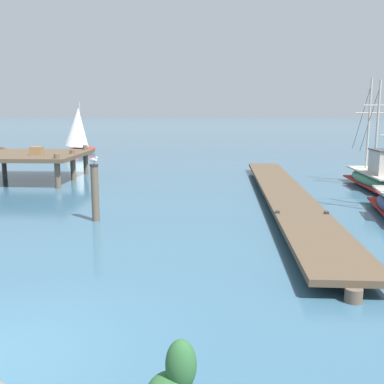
{
  "coord_description": "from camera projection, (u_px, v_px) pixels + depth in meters",
  "views": [
    {
      "loc": [
        4.14,
        -5.96,
        3.84
      ],
      "look_at": [
        1.99,
        7.12,
        1.4
      ],
      "focal_mm": 42.34,
      "sensor_mm": 36.0,
      "label": 1
    }
  ],
  "objects": [
    {
      "name": "pier_platform",
      "position": [
        27.0,
        156.0,
        24.55
      ],
      "size": [
        6.47,
        6.32,
        1.91
      ],
      "color": "brown",
      "rests_on": "ground"
    },
    {
      "name": "distant_sailboat",
      "position": [
        78.0,
        131.0,
        38.89
      ],
      "size": [
        2.81,
        4.15,
        4.44
      ],
      "color": "#AD2823",
      "rests_on": "ground"
    },
    {
      "name": "floating_dock",
      "position": [
        285.0,
        194.0,
        18.84
      ],
      "size": [
        3.78,
        20.17,
        0.53
      ],
      "color": "brown",
      "rests_on": "ground"
    },
    {
      "name": "fishing_boat_1",
      "position": [
        377.0,
        176.0,
        22.12
      ],
      "size": [
        2.25,
        6.71,
        5.39
      ],
      "color": "#337556",
      "rests_on": "ground"
    },
    {
      "name": "perched_seagull",
      "position": [
        94.0,
        160.0,
        15.39
      ],
      "size": [
        0.38,
        0.19,
        0.26
      ],
      "color": "gold",
      "rests_on": "mooring_piling"
    },
    {
      "name": "mooring_piling",
      "position": [
        95.0,
        192.0,
        15.58
      ],
      "size": [
        0.3,
        0.3,
        1.98
      ],
      "color": "brown",
      "rests_on": "ground"
    }
  ]
}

